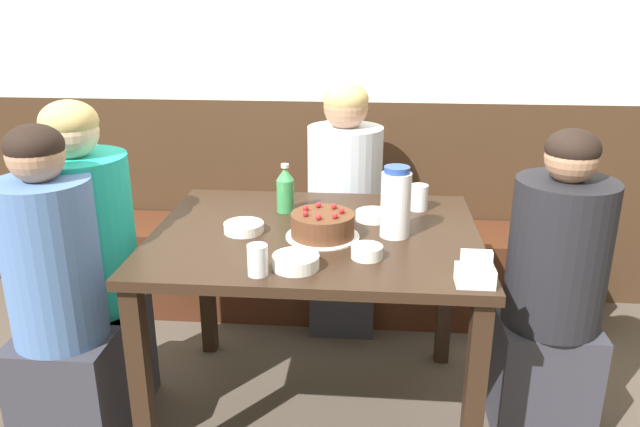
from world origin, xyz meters
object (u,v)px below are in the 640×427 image
Objects in this scene: bowl_soup_white at (373,215)px; bowl_side_dish at (367,252)px; glass_water_tall at (258,260)px; person_teal_shirt at (344,213)px; person_dark_striped at (552,298)px; bowl_sauce_shallow at (296,262)px; person_grey_tee at (89,269)px; napkin_holder at (475,272)px; water_pitcher at (396,203)px; soju_bottle at (285,189)px; bowl_rice_small at (244,227)px; glass_tumbler_short at (419,197)px; bench_seat at (331,270)px; person_pale_blue_shirt at (60,311)px; birthday_cake at (323,225)px.

bowl_soup_white is 0.36m from bowl_side_dish.
glass_water_tall is at bearing -123.54° from bowl_soup_white.
person_teal_shirt reaches higher than person_dark_striped.
bowl_sauce_shallow is 0.12× the size of person_grey_tee.
person_dark_striped is (0.34, 0.35, -0.25)m from napkin_holder.
water_pitcher is at bearing 15.85° from person_teal_shirt.
bowl_rice_small is at bearing -116.80° from soju_bottle.
person_dark_striped is (0.63, -0.17, -0.23)m from bowl_soup_white.
glass_tumbler_short is at bearing 34.62° from person_teal_shirt.
bench_seat is 25.86× the size of glass_water_tall.
napkin_holder is (0.50, -1.21, 0.57)m from bench_seat.
bowl_rice_small is 0.67m from person_pale_blue_shirt.
glass_water_tall is at bearing -90.37° from soju_bottle.
birthday_cake is at bearing 76.96° from bowl_sauce_shallow.
bowl_soup_white is at bearing 115.05° from water_pitcher.
person_teal_shirt is 1.00× the size of person_pale_blue_shirt.
water_pitcher is 0.31m from glass_tumbler_short.
person_grey_tee is at bearing 170.08° from bowl_side_dish.
person_dark_striped is at bearing 16.01° from bowl_side_dish.
bowl_side_dish is at bearing -52.82° from soju_bottle.
water_pitcher is (0.28, -0.85, 0.65)m from bench_seat.
bowl_soup_white is 0.51m from bowl_sauce_shallow.
napkin_holder reaches higher than glass_tumbler_short.
bench_seat is at bearing 123.90° from glass_tumbler_short.
napkin_holder reaches higher than bowl_soup_white.
person_teal_shirt is at bearing 66.66° from bowl_rice_small.
bowl_side_dish is (0.15, -0.16, -0.02)m from birthday_cake.
person_grey_tee reaches higher than bowl_soup_white.
water_pitcher is at bearing 40.62° from glass_water_tall.
bowl_side_dish is (0.18, -1.05, 0.55)m from bench_seat.
glass_water_tall is 0.08× the size of person_dark_striped.
person_teal_shirt is (0.04, 0.77, -0.22)m from birthday_cake.
birthday_cake is 0.26m from bowl_soup_white.
water_pitcher is 0.20× the size of person_grey_tee.
birthday_cake is 1.76× the size of bowl_sauce_shallow.
birthday_cake and napkin_holder have the same top height.
soju_bottle is at bearing -21.72° from person_teal_shirt.
person_grey_tee reaches higher than glass_water_tall.
napkin_holder reaches higher than bench_seat.
glass_water_tall is 1.13m from person_teal_shirt.
bowl_soup_white reaches higher than bench_seat.
person_teal_shirt is at bearing -59.00° from bench_seat.
napkin_holder is 0.76× the size of bowl_sauce_shallow.
birthday_cake is 0.21× the size of person_grey_tee.
glass_tumbler_short is (0.35, 0.32, 0.01)m from birthday_cake.
bowl_rice_small is 1.11m from person_dark_striped.
bowl_side_dish is (0.32, -0.42, -0.07)m from soju_bottle.
napkin_holder is (0.47, -0.33, -0.00)m from birthday_cake.
napkin_holder is at bearing -79.57° from glass_tumbler_short.
napkin_holder is (0.22, -0.37, -0.08)m from water_pitcher.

